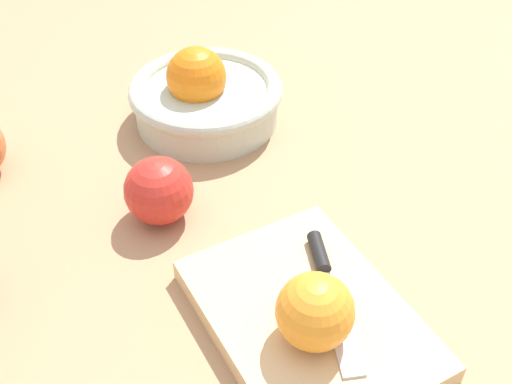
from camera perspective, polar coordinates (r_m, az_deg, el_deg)
The scene contains 6 objects.
ground_plane at distance 0.65m, azimuth -7.35°, elevation -5.55°, with size 2.40×2.40×0.00m, color tan.
bowl at distance 0.80m, azimuth -4.62°, elevation 8.56°, with size 0.19×0.19×0.10m.
cutting_board at distance 0.58m, azimuth 4.66°, elevation -11.27°, with size 0.22×0.16×0.02m, color #DBB77F.
orange_on_board at distance 0.53m, azimuth 5.32°, elevation -10.64°, with size 0.07×0.07×0.07m, color orange.
knife at distance 0.59m, azimuth 6.37°, elevation -7.89°, with size 0.15×0.08×0.01m.
apple_mid_left at distance 0.67m, azimuth -8.72°, elevation 0.13°, with size 0.07×0.07×0.07m, color red.
Camera 1 is at (0.41, -0.18, 0.47)m, focal length 44.56 mm.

